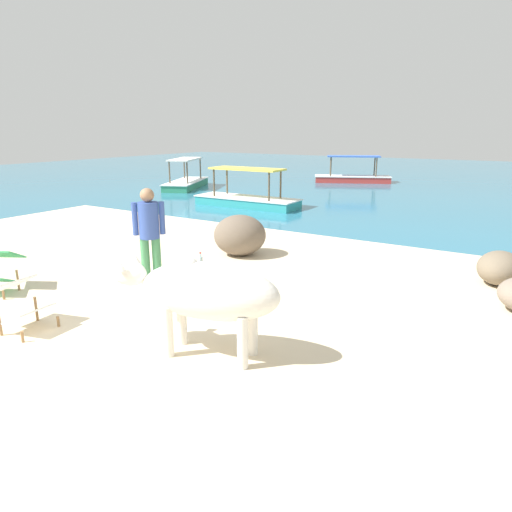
{
  "coord_description": "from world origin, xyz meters",
  "views": [
    {
      "loc": [
        4.11,
        -3.08,
        2.54
      ],
      "look_at": [
        0.35,
        3.0,
        0.55
      ],
      "focal_mm": 31.98,
      "sensor_mm": 36.0,
      "label": 1
    }
  ],
  "objects_px": {
    "bottle": "(201,263)",
    "boat_red": "(352,177)",
    "deck_chair_near": "(19,301)",
    "cow": "(205,291)",
    "person_standing": "(149,230)",
    "low_bench_table": "(209,277)",
    "boat_teal": "(247,198)",
    "boat_green": "(186,182)"
  },
  "relations": [
    {
      "from": "bottle",
      "to": "boat_red",
      "type": "bearing_deg",
      "value": 102.36
    },
    {
      "from": "deck_chair_near",
      "to": "bottle",
      "type": "bearing_deg",
      "value": 58.0
    },
    {
      "from": "cow",
      "to": "deck_chair_near",
      "type": "bearing_deg",
      "value": 2.31
    },
    {
      "from": "bottle",
      "to": "person_standing",
      "type": "distance_m",
      "value": 1.03
    },
    {
      "from": "low_bench_table",
      "to": "bottle",
      "type": "xyz_separation_m",
      "value": [
        -0.17,
        0.02,
        0.18
      ]
    },
    {
      "from": "cow",
      "to": "low_bench_table",
      "type": "height_order",
      "value": "cow"
    },
    {
      "from": "deck_chair_near",
      "to": "person_standing",
      "type": "height_order",
      "value": "person_standing"
    },
    {
      "from": "person_standing",
      "to": "boat_teal",
      "type": "distance_m",
      "value": 8.4
    },
    {
      "from": "bottle",
      "to": "boat_red",
      "type": "height_order",
      "value": "boat_red"
    },
    {
      "from": "cow",
      "to": "person_standing",
      "type": "height_order",
      "value": "person_standing"
    },
    {
      "from": "low_bench_table",
      "to": "boat_red",
      "type": "relative_size",
      "value": 0.21
    },
    {
      "from": "boat_red",
      "to": "boat_teal",
      "type": "xyz_separation_m",
      "value": [
        -0.45,
        -8.93,
        0.0
      ]
    },
    {
      "from": "boat_green",
      "to": "deck_chair_near",
      "type": "bearing_deg",
      "value": 8.37
    },
    {
      "from": "cow",
      "to": "person_standing",
      "type": "distance_m",
      "value": 2.62
    },
    {
      "from": "person_standing",
      "to": "low_bench_table",
      "type": "bearing_deg",
      "value": -127.5
    },
    {
      "from": "bottle",
      "to": "boat_teal",
      "type": "height_order",
      "value": "boat_teal"
    },
    {
      "from": "low_bench_table",
      "to": "bottle",
      "type": "distance_m",
      "value": 0.25
    },
    {
      "from": "low_bench_table",
      "to": "boat_red",
      "type": "xyz_separation_m",
      "value": [
        -3.8,
        16.59,
        -0.08
      ]
    },
    {
      "from": "boat_red",
      "to": "boat_green",
      "type": "height_order",
      "value": "same"
    },
    {
      "from": "boat_red",
      "to": "boat_green",
      "type": "distance_m",
      "value": 8.21
    },
    {
      "from": "person_standing",
      "to": "boat_red",
      "type": "xyz_separation_m",
      "value": [
        -2.71,
        16.69,
        -0.7
      ]
    },
    {
      "from": "deck_chair_near",
      "to": "boat_red",
      "type": "distance_m",
      "value": 18.95
    },
    {
      "from": "boat_red",
      "to": "boat_green",
      "type": "relative_size",
      "value": 1.0
    },
    {
      "from": "boat_red",
      "to": "person_standing",
      "type": "bearing_deg",
      "value": -104.76
    },
    {
      "from": "low_bench_table",
      "to": "person_standing",
      "type": "bearing_deg",
      "value": 176.25
    },
    {
      "from": "deck_chair_near",
      "to": "boat_green",
      "type": "bearing_deg",
      "value": 118.14
    },
    {
      "from": "low_bench_table",
      "to": "boat_teal",
      "type": "bearing_deg",
      "value": 109.78
    },
    {
      "from": "person_standing",
      "to": "boat_teal",
      "type": "relative_size",
      "value": 0.44
    },
    {
      "from": "cow",
      "to": "person_standing",
      "type": "relative_size",
      "value": 1.29
    },
    {
      "from": "low_bench_table",
      "to": "boat_green",
      "type": "xyz_separation_m",
      "value": [
        -9.33,
        10.53,
        -0.08
      ]
    },
    {
      "from": "deck_chair_near",
      "to": "boat_green",
      "type": "xyz_separation_m",
      "value": [
        -7.98,
        12.73,
        -0.13
      ]
    },
    {
      "from": "boat_red",
      "to": "cow",
      "type": "bearing_deg",
      "value": -98.79
    },
    {
      "from": "cow",
      "to": "boat_green",
      "type": "distance_m",
      "value": 15.94
    },
    {
      "from": "cow",
      "to": "boat_red",
      "type": "relative_size",
      "value": 0.55
    },
    {
      "from": "cow",
      "to": "bottle",
      "type": "distance_m",
      "value": 2.01
    },
    {
      "from": "bottle",
      "to": "boat_teal",
      "type": "xyz_separation_m",
      "value": [
        -4.08,
        7.63,
        -0.26
      ]
    },
    {
      "from": "cow",
      "to": "low_bench_table",
      "type": "bearing_deg",
      "value": -67.14
    },
    {
      "from": "cow",
      "to": "bottle",
      "type": "xyz_separation_m",
      "value": [
        -1.28,
        1.53,
        -0.26
      ]
    },
    {
      "from": "low_bench_table",
      "to": "boat_teal",
      "type": "xyz_separation_m",
      "value": [
        -4.24,
        7.65,
        -0.08
      ]
    },
    {
      "from": "bottle",
      "to": "deck_chair_near",
      "type": "bearing_deg",
      "value": -118.08
    },
    {
      "from": "cow",
      "to": "boat_teal",
      "type": "distance_m",
      "value": 10.62
    },
    {
      "from": "bottle",
      "to": "deck_chair_near",
      "type": "distance_m",
      "value": 2.53
    }
  ]
}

